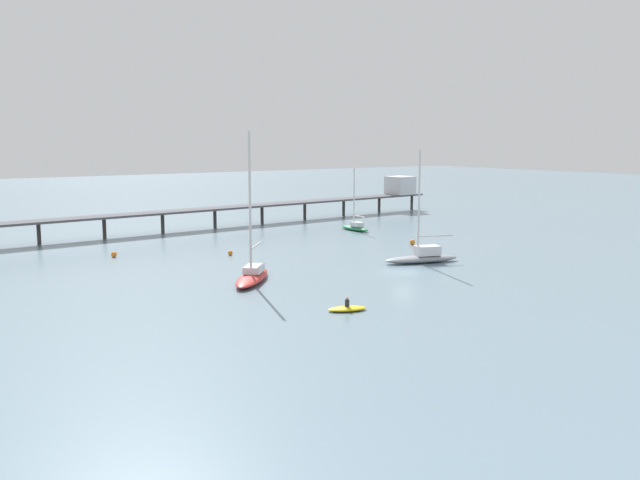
{
  "coord_description": "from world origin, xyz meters",
  "views": [
    {
      "loc": [
        -47.27,
        -52.71,
        13.53
      ],
      "look_at": [
        0.0,
        14.95,
        1.5
      ],
      "focal_mm": 39.38,
      "sensor_mm": 36.0,
      "label": 1
    }
  ],
  "objects_px": {
    "sailboat_green": "(355,226)",
    "mooring_buoy_near": "(114,254)",
    "sailboat_red": "(252,274)",
    "dinghy_yellow": "(347,308)",
    "mooring_buoy_outer": "(230,253)",
    "pier": "(292,199)",
    "mooring_buoy_inner": "(412,242)",
    "sailboat_gray": "(423,256)"
  },
  "relations": [
    {
      "from": "pier",
      "to": "mooring_buoy_near",
      "type": "relative_size",
      "value": 135.49
    },
    {
      "from": "mooring_buoy_inner",
      "to": "sailboat_gray",
      "type": "bearing_deg",
      "value": -127.45
    },
    {
      "from": "pier",
      "to": "sailboat_green",
      "type": "bearing_deg",
      "value": -85.42
    },
    {
      "from": "sailboat_green",
      "to": "dinghy_yellow",
      "type": "relative_size",
      "value": 2.71
    },
    {
      "from": "pier",
      "to": "sailboat_green",
      "type": "relative_size",
      "value": 9.61
    },
    {
      "from": "dinghy_yellow",
      "to": "mooring_buoy_outer",
      "type": "relative_size",
      "value": 6.04
    },
    {
      "from": "mooring_buoy_near",
      "to": "mooring_buoy_inner",
      "type": "relative_size",
      "value": 0.96
    },
    {
      "from": "mooring_buoy_near",
      "to": "mooring_buoy_inner",
      "type": "height_order",
      "value": "mooring_buoy_inner"
    },
    {
      "from": "mooring_buoy_inner",
      "to": "mooring_buoy_outer",
      "type": "height_order",
      "value": "mooring_buoy_inner"
    },
    {
      "from": "sailboat_gray",
      "to": "dinghy_yellow",
      "type": "bearing_deg",
      "value": -147.7
    },
    {
      "from": "sailboat_gray",
      "to": "mooring_buoy_inner",
      "type": "relative_size",
      "value": 17.97
    },
    {
      "from": "sailboat_red",
      "to": "sailboat_gray",
      "type": "relative_size",
      "value": 1.16
    },
    {
      "from": "pier",
      "to": "mooring_buoy_inner",
      "type": "relative_size",
      "value": 130.33
    },
    {
      "from": "sailboat_red",
      "to": "sailboat_green",
      "type": "height_order",
      "value": "sailboat_red"
    },
    {
      "from": "mooring_buoy_outer",
      "to": "sailboat_red",
      "type": "bearing_deg",
      "value": -109.98
    },
    {
      "from": "sailboat_red",
      "to": "mooring_buoy_near",
      "type": "height_order",
      "value": "sailboat_red"
    },
    {
      "from": "pier",
      "to": "sailboat_red",
      "type": "xyz_separation_m",
      "value": [
        -29.6,
        -39.28,
        -2.78
      ]
    },
    {
      "from": "mooring_buoy_near",
      "to": "sailboat_green",
      "type": "bearing_deg",
      "value": 4.27
    },
    {
      "from": "mooring_buoy_inner",
      "to": "mooring_buoy_outer",
      "type": "relative_size",
      "value": 1.2
    },
    {
      "from": "mooring_buoy_near",
      "to": "pier",
      "type": "bearing_deg",
      "value": 27.0
    },
    {
      "from": "pier",
      "to": "sailboat_green",
      "type": "xyz_separation_m",
      "value": [
        1.24,
        -15.49,
        -2.94
      ]
    },
    {
      "from": "pier",
      "to": "mooring_buoy_inner",
      "type": "height_order",
      "value": "pier"
    },
    {
      "from": "sailboat_gray",
      "to": "mooring_buoy_outer",
      "type": "height_order",
      "value": "sailboat_gray"
    },
    {
      "from": "sailboat_green",
      "to": "mooring_buoy_near",
      "type": "xyz_separation_m",
      "value": [
        -37.09,
        -2.77,
        -0.28
      ]
    },
    {
      "from": "sailboat_green",
      "to": "mooring_buoy_near",
      "type": "relative_size",
      "value": 14.1
    },
    {
      "from": "sailboat_gray",
      "to": "mooring_buoy_outer",
      "type": "relative_size",
      "value": 21.65
    },
    {
      "from": "pier",
      "to": "sailboat_gray",
      "type": "bearing_deg",
      "value": -102.7
    },
    {
      "from": "mooring_buoy_inner",
      "to": "mooring_buoy_outer",
      "type": "distance_m",
      "value": 23.7
    },
    {
      "from": "pier",
      "to": "sailboat_red",
      "type": "distance_m",
      "value": 49.26
    },
    {
      "from": "pier",
      "to": "dinghy_yellow",
      "type": "relative_size",
      "value": 25.99
    },
    {
      "from": "sailboat_red",
      "to": "sailboat_gray",
      "type": "height_order",
      "value": "sailboat_red"
    },
    {
      "from": "mooring_buoy_outer",
      "to": "mooring_buoy_near",
      "type": "bearing_deg",
      "value": 151.06
    },
    {
      "from": "sailboat_red",
      "to": "mooring_buoy_outer",
      "type": "height_order",
      "value": "sailboat_red"
    },
    {
      "from": "dinghy_yellow",
      "to": "mooring_buoy_outer",
      "type": "xyz_separation_m",
      "value": [
        4.87,
        28.96,
        0.08
      ]
    },
    {
      "from": "pier",
      "to": "mooring_buoy_near",
      "type": "xyz_separation_m",
      "value": [
        -35.85,
        -18.26,
        -3.22
      ]
    },
    {
      "from": "sailboat_green",
      "to": "mooring_buoy_near",
      "type": "distance_m",
      "value": 37.2
    },
    {
      "from": "dinghy_yellow",
      "to": "mooring_buoy_outer",
      "type": "bearing_deg",
      "value": 80.46
    },
    {
      "from": "sailboat_red",
      "to": "sailboat_green",
      "type": "relative_size",
      "value": 1.53
    },
    {
      "from": "mooring_buoy_near",
      "to": "mooring_buoy_outer",
      "type": "relative_size",
      "value": 1.16
    },
    {
      "from": "mooring_buoy_inner",
      "to": "dinghy_yellow",
      "type": "bearing_deg",
      "value": -140.55
    },
    {
      "from": "pier",
      "to": "dinghy_yellow",
      "type": "height_order",
      "value": "pier"
    },
    {
      "from": "mooring_buoy_near",
      "to": "mooring_buoy_outer",
      "type": "distance_m",
      "value": 13.22
    }
  ]
}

